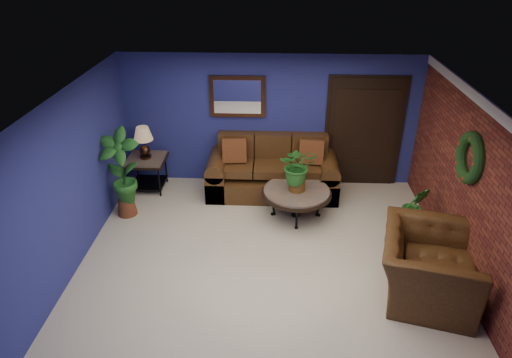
{
  "coord_description": "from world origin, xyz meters",
  "views": [
    {
      "loc": [
        0.09,
        -5.54,
        4.29
      ],
      "look_at": [
        -0.18,
        0.55,
        1.05
      ],
      "focal_mm": 32.0,
      "sensor_mm": 36.0,
      "label": 1
    }
  ],
  "objects_px": {
    "side_chair": "(305,166)",
    "sofa": "(272,173)",
    "end_table": "(147,165)",
    "table_lamp": "(143,139)",
    "coffee_table": "(297,193)",
    "armchair": "(428,267)"
  },
  "relations": [
    {
      "from": "armchair",
      "to": "end_table",
      "type": "bearing_deg",
      "value": 73.19
    },
    {
      "from": "sofa",
      "to": "table_lamp",
      "type": "xyz_separation_m",
      "value": [
        -2.36,
        -0.04,
        0.68
      ]
    },
    {
      "from": "end_table",
      "to": "side_chair",
      "type": "xyz_separation_m",
      "value": [
        2.98,
        0.07,
        0.0
      ]
    },
    {
      "from": "table_lamp",
      "to": "armchair",
      "type": "relative_size",
      "value": 0.42
    },
    {
      "from": "table_lamp",
      "to": "armchair",
      "type": "bearing_deg",
      "value": -31.58
    },
    {
      "from": "coffee_table",
      "to": "end_table",
      "type": "height_order",
      "value": "end_table"
    },
    {
      "from": "sofa",
      "to": "end_table",
      "type": "xyz_separation_m",
      "value": [
        -2.36,
        -0.04,
        0.15
      ]
    },
    {
      "from": "side_chair",
      "to": "coffee_table",
      "type": "bearing_deg",
      "value": -100.57
    },
    {
      "from": "sofa",
      "to": "side_chair",
      "type": "bearing_deg",
      "value": 2.4
    },
    {
      "from": "end_table",
      "to": "sofa",
      "type": "bearing_deg",
      "value": 0.98
    },
    {
      "from": "coffee_table",
      "to": "armchair",
      "type": "xyz_separation_m",
      "value": [
        1.67,
        -1.89,
        0.0
      ]
    },
    {
      "from": "sofa",
      "to": "coffee_table",
      "type": "height_order",
      "value": "sofa"
    },
    {
      "from": "coffee_table",
      "to": "end_table",
      "type": "relative_size",
      "value": 1.66
    },
    {
      "from": "coffee_table",
      "to": "table_lamp",
      "type": "relative_size",
      "value": 2.02
    },
    {
      "from": "coffee_table",
      "to": "table_lamp",
      "type": "height_order",
      "value": "table_lamp"
    },
    {
      "from": "end_table",
      "to": "table_lamp",
      "type": "bearing_deg",
      "value": 90.0
    },
    {
      "from": "coffee_table",
      "to": "armchair",
      "type": "bearing_deg",
      "value": -48.54
    },
    {
      "from": "end_table",
      "to": "table_lamp",
      "type": "distance_m",
      "value": 0.53
    },
    {
      "from": "sofa",
      "to": "table_lamp",
      "type": "height_order",
      "value": "table_lamp"
    },
    {
      "from": "table_lamp",
      "to": "side_chair",
      "type": "height_order",
      "value": "table_lamp"
    },
    {
      "from": "side_chair",
      "to": "sofa",
      "type": "bearing_deg",
      "value": -176.26
    },
    {
      "from": "coffee_table",
      "to": "end_table",
      "type": "bearing_deg",
      "value": 163.02
    }
  ]
}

